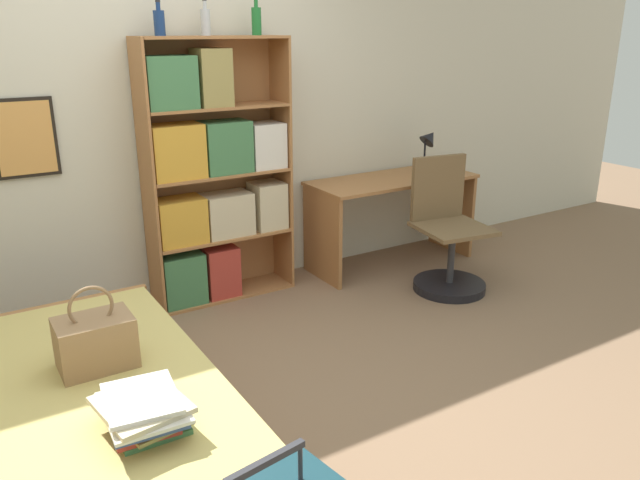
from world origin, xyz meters
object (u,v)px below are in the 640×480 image
(bottle_brown, at_px, (206,21))
(desk, at_px, (392,203))
(desk_chair, at_px, (447,249))
(bottle_green, at_px, (159,22))
(handbag, at_px, (95,341))
(book_stack_on_bed, at_px, (144,411))
(bottle_clear, at_px, (256,20))
(desk_lamp, at_px, (429,144))
(bed, at_px, (78,422))
(bookcase, at_px, (211,180))

(bottle_brown, relative_size, desk, 0.17)
(bottle_brown, bearing_deg, desk_chair, -28.14)
(bottle_green, bearing_deg, desk, -4.77)
(desk_chair, bearing_deg, bottle_brown, 151.86)
(handbag, bearing_deg, bottle_brown, 49.67)
(book_stack_on_bed, relative_size, bottle_brown, 1.64)
(bottle_clear, height_order, desk_lamp, bottle_clear)
(book_stack_on_bed, xyz_separation_m, desk_lamp, (2.89, 1.76, 0.46))
(bottle_clear, relative_size, desk_chair, 0.26)
(handbag, distance_m, bottle_green, 2.05)
(bed, height_order, bottle_green, bottle_green)
(bed, xyz_separation_m, desk, (2.68, 1.24, 0.31))
(desk, bearing_deg, bed, -155.18)
(book_stack_on_bed, height_order, desk_lamp, desk_lamp)
(bottle_brown, bearing_deg, desk, -6.57)
(bottle_clear, bearing_deg, book_stack_on_bed, -127.65)
(desk_lamp, distance_m, desk_chair, 0.97)
(bed, distance_m, bottle_green, 2.36)
(bookcase, xyz_separation_m, desk_lamp, (1.84, -0.09, 0.08))
(book_stack_on_bed, relative_size, desk_lamp, 1.01)
(handbag, relative_size, desk_lamp, 1.05)
(handbag, relative_size, bottle_clear, 1.56)
(bottle_brown, bearing_deg, handbag, -130.33)
(bottle_clear, xyz_separation_m, desk_chair, (1.13, -0.73, -1.57))
(book_stack_on_bed, xyz_separation_m, desk_chair, (2.55, 1.12, -0.18))
(bottle_green, distance_m, bottle_clear, 0.64)
(bed, height_order, desk_lamp, desk_lamp)
(handbag, bearing_deg, desk, 24.65)
(handbag, relative_size, bottle_brown, 1.70)
(bottle_clear, bearing_deg, bottle_brown, 170.72)
(book_stack_on_bed, bearing_deg, bottle_brown, 60.08)
(bottle_clear, bearing_deg, desk_lamp, -3.27)
(bottle_green, distance_m, desk_lamp, 2.30)
(book_stack_on_bed, xyz_separation_m, bottle_brown, (1.09, 1.90, 1.38))
(handbag, xyz_separation_m, bottle_brown, (1.13, 1.34, 1.34))
(handbag, bearing_deg, desk_chair, 12.10)
(book_stack_on_bed, xyz_separation_m, bottle_green, (0.79, 1.88, 1.38))
(bed, height_order, handbag, handbag)
(book_stack_on_bed, bearing_deg, desk_chair, 23.67)
(bottle_brown, bearing_deg, bottle_green, -176.33)
(bookcase, bearing_deg, bed, -131.82)
(desk_chair, bearing_deg, handbag, -167.90)
(bed, distance_m, desk, 2.97)
(bookcase, height_order, desk_chair, bookcase)
(desk_lamp, bearing_deg, bottle_green, 176.78)
(book_stack_on_bed, distance_m, bottle_green, 2.46)
(handbag, xyz_separation_m, desk, (2.55, 1.17, -0.02))
(bottle_brown, height_order, bottle_clear, bottle_clear)
(handbag, distance_m, desk_chair, 2.66)
(desk_lamp, xyz_separation_m, desk_chair, (-0.34, -0.64, -0.64))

